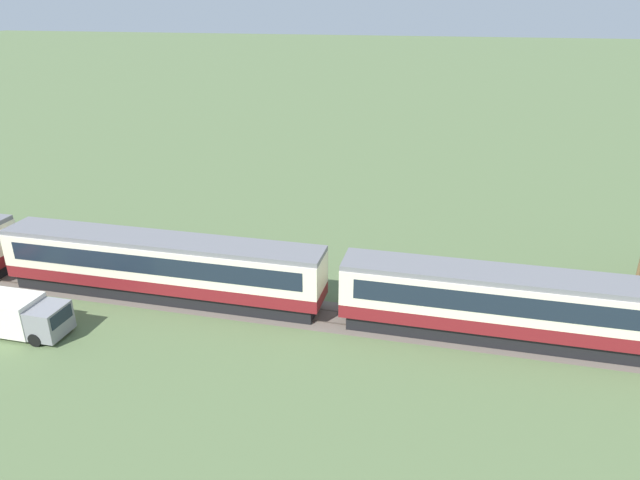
{
  "coord_description": "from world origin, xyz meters",
  "views": [
    {
      "loc": [
        -13.6,
        -28.54,
        17.73
      ],
      "look_at": [
        -21.62,
        4.3,
        3.49
      ],
      "focal_mm": 32.0,
      "sensor_mm": 36.0,
      "label": 1
    }
  ],
  "objects": [
    {
      "name": "passenger_train",
      "position": [
        -19.71,
        0.83,
        2.28
      ],
      "size": [
        88.25,
        2.92,
        4.11
      ],
      "color": "maroon",
      "rests_on": "ground_plane"
    },
    {
      "name": "railway_track",
      "position": [
        -25.69,
        0.83,
        0.01
      ],
      "size": [
        143.25,
        3.6,
        0.04
      ],
      "color": "#665B51",
      "rests_on": "ground_plane"
    },
    {
      "name": "delivery_truck_grey",
      "position": [
        -37.11,
        -5.16,
        1.18
      ],
      "size": [
        5.7,
        2.23,
        2.24
      ],
      "color": "gray",
      "rests_on": "ground_plane"
    }
  ]
}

